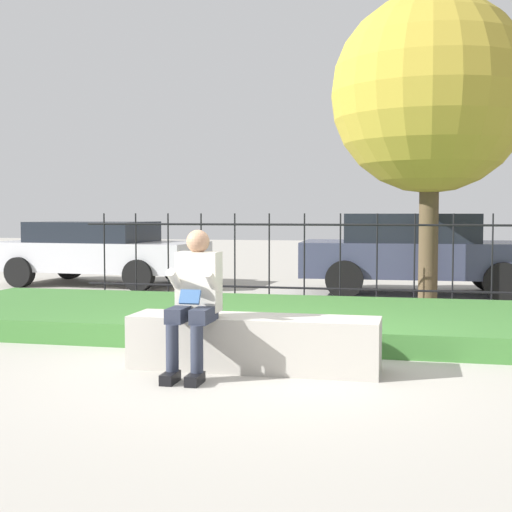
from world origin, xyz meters
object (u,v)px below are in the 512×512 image
at_px(tree_behind_fence, 431,95).
at_px(car_parked_left, 99,251).
at_px(person_seated_reader, 195,295).
at_px(car_parked_center, 417,251).
at_px(stone_bench, 254,346).

bearing_deg(tree_behind_fence, car_parked_left, 165.59).
height_order(person_seated_reader, car_parked_center, car_parked_center).
distance_m(person_seated_reader, car_parked_center, 7.15).
xyz_separation_m(person_seated_reader, tree_behind_fence, (2.11, 5.55, 2.57)).
bearing_deg(stone_bench, car_parked_left, 124.66).
relative_size(person_seated_reader, tree_behind_fence, 0.27).
height_order(stone_bench, car_parked_left, car_parked_left).
bearing_deg(car_parked_center, person_seated_reader, -108.28).
height_order(person_seated_reader, tree_behind_fence, tree_behind_fence).
xyz_separation_m(car_parked_center, car_parked_left, (-6.23, 0.31, -0.08)).
distance_m(stone_bench, tree_behind_fence, 6.29).
relative_size(car_parked_center, car_parked_left, 1.00).
xyz_separation_m(car_parked_center, tree_behind_fence, (0.16, -1.33, 2.53)).
xyz_separation_m(stone_bench, tree_behind_fence, (1.64, 5.24, 3.07)).
height_order(car_parked_left, tree_behind_fence, tree_behind_fence).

